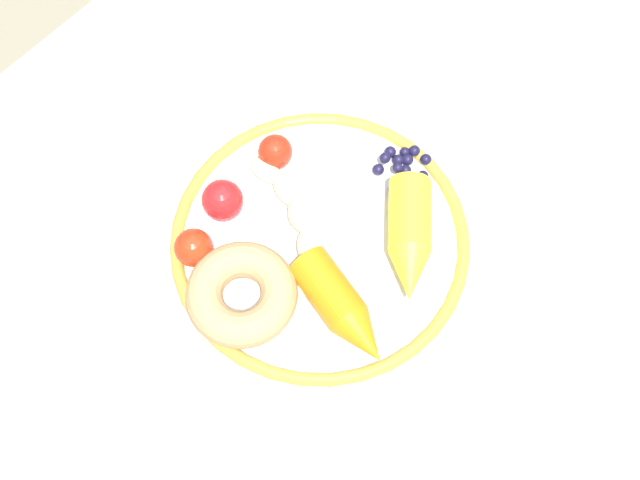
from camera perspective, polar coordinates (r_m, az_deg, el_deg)
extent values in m
plane|color=gray|center=(1.49, 1.66, -12.14)|extent=(6.00, 6.00, 0.00)
cube|color=gray|center=(0.81, 2.98, -0.86)|extent=(1.05, 0.84, 0.03)
cube|color=gray|center=(1.43, 3.15, 14.75)|extent=(0.05, 0.05, 0.70)
cylinder|color=silver|center=(0.79, 0.00, -0.18)|extent=(0.27, 0.27, 0.01)
torus|color=gold|center=(0.78, 0.00, 0.00)|extent=(0.28, 0.28, 0.01)
ellipsoid|color=beige|center=(0.76, -0.98, -2.62)|extent=(0.04, 0.03, 0.02)
ellipsoid|color=beige|center=(0.77, -0.69, -0.39)|extent=(0.04, 0.04, 0.02)
ellipsoid|color=beige|center=(0.78, -1.11, 1.75)|extent=(0.04, 0.05, 0.03)
ellipsoid|color=beige|center=(0.79, -2.16, 3.45)|extent=(0.03, 0.04, 0.02)
ellipsoid|color=beige|center=(0.81, -3.73, 4.73)|extent=(0.02, 0.04, 0.02)
cylinder|color=orange|center=(0.74, 0.54, -3.40)|extent=(0.06, 0.08, 0.04)
cone|color=orange|center=(0.73, 3.08, -6.85)|extent=(0.05, 0.05, 0.04)
cylinder|color=yellow|center=(0.78, 6.16, 1.65)|extent=(0.08, 0.08, 0.04)
cone|color=yellow|center=(0.75, 6.14, -2.43)|extent=(0.06, 0.06, 0.04)
torus|color=tan|center=(0.75, -5.38, -3.72)|extent=(0.11, 0.11, 0.03)
sphere|color=#191638|center=(0.82, 5.89, 4.76)|extent=(0.01, 0.01, 0.01)
sphere|color=#191638|center=(0.82, 6.01, 5.48)|extent=(0.01, 0.01, 0.01)
sphere|color=#191638|center=(0.82, 6.87, 4.49)|extent=(0.01, 0.01, 0.01)
sphere|color=#191638|center=(0.83, 4.83, 6.02)|extent=(0.01, 0.01, 0.01)
sphere|color=#191638|center=(0.83, 6.47, 6.07)|extent=(0.01, 0.01, 0.01)
sphere|color=#191638|center=(0.82, 5.38, 5.47)|extent=(0.01, 0.01, 0.01)
sphere|color=#191638|center=(0.83, 7.25, 5.49)|extent=(0.01, 0.01, 0.01)
sphere|color=#191638|center=(0.81, 6.81, 3.74)|extent=(0.01, 0.01, 0.01)
sphere|color=#191638|center=(0.81, 5.81, 4.13)|extent=(0.01, 0.01, 0.01)
sphere|color=#191638|center=(0.83, 5.82, 6.01)|extent=(0.01, 0.01, 0.01)
sphere|color=#191638|center=(0.81, 4.02, 4.83)|extent=(0.01, 0.01, 0.01)
sphere|color=#191638|center=(0.81, 5.07, 3.48)|extent=(0.01, 0.01, 0.01)
sphere|color=#191638|center=(0.81, 4.47, 5.62)|extent=(0.01, 0.01, 0.01)
sphere|color=#191638|center=(0.81, 5.34, 4.95)|extent=(0.01, 0.01, 0.01)
sphere|color=red|center=(0.79, -6.69, 2.72)|extent=(0.04, 0.04, 0.04)
sphere|color=red|center=(0.77, -8.64, -0.53)|extent=(0.04, 0.04, 0.04)
sphere|color=red|center=(0.81, -3.08, 6.06)|extent=(0.03, 0.03, 0.03)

